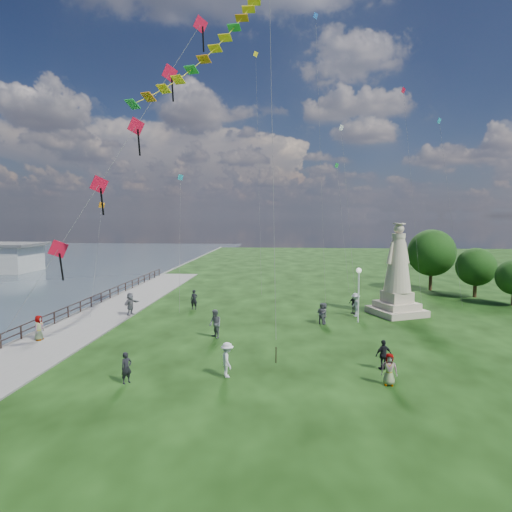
# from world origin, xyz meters

# --- Properties ---
(waterfront) EXTENTS (200.00, 200.00, 1.51)m
(waterfront) POSITION_xyz_m (-15.24, 8.99, -0.06)
(waterfront) COLOR #2D3944
(waterfront) RESTS_ON ground
(statue) EXTENTS (4.91, 4.91, 7.57)m
(statue) POSITION_xyz_m (10.11, 15.51, 2.86)
(statue) COLOR #C7B496
(statue) RESTS_ON ground
(lamppost) EXTENTS (0.39, 0.39, 4.22)m
(lamppost) POSITION_xyz_m (6.51, 12.63, 3.04)
(lamppost) COLOR silver
(lamppost) RESTS_ON ground
(tree_row) EXTENTS (9.02, 11.99, 6.70)m
(tree_row) POSITION_xyz_m (18.26, 25.61, 3.64)
(tree_row) COLOR #382314
(tree_row) RESTS_ON ground
(person_0) EXTENTS (0.64, 0.67, 1.54)m
(person_0) POSITION_xyz_m (-6.69, -0.46, 0.77)
(person_0) COLOR black
(person_0) RESTS_ON ground
(person_1) EXTENTS (1.03, 1.09, 1.92)m
(person_1) POSITION_xyz_m (-3.71, 7.58, 0.96)
(person_1) COLOR #595960
(person_1) RESTS_ON ground
(person_2) EXTENTS (0.95, 1.28, 1.77)m
(person_2) POSITION_xyz_m (-1.90, 0.75, 0.89)
(person_2) COLOR silver
(person_2) RESTS_ON ground
(person_3) EXTENTS (1.06, 0.81, 1.61)m
(person_3) POSITION_xyz_m (6.23, 2.42, 0.80)
(person_3) COLOR black
(person_3) RESTS_ON ground
(person_4) EXTENTS (0.82, 0.58, 1.56)m
(person_4) POSITION_xyz_m (6.04, 0.29, 0.78)
(person_4) COLOR #595960
(person_4) RESTS_ON ground
(person_5) EXTENTS (1.23, 1.86, 1.84)m
(person_5) POSITION_xyz_m (-11.67, 13.25, 0.92)
(person_5) COLOR #595960
(person_5) RESTS_ON ground
(person_6) EXTENTS (0.66, 0.47, 1.73)m
(person_6) POSITION_xyz_m (-7.07, 16.18, 0.86)
(person_6) COLOR black
(person_6) RESTS_ON ground
(person_7) EXTENTS (0.91, 0.84, 1.60)m
(person_7) POSITION_xyz_m (3.67, 11.90, 0.80)
(person_7) COLOR #595960
(person_7) RESTS_ON ground
(person_8) EXTENTS (0.84, 1.32, 1.91)m
(person_8) POSITION_xyz_m (6.61, 14.60, 0.95)
(person_8) COLOR silver
(person_8) RESTS_ON ground
(person_9) EXTENTS (0.98, 1.08, 1.66)m
(person_9) POSITION_xyz_m (6.61, 15.56, 0.83)
(person_9) COLOR black
(person_9) RESTS_ON ground
(person_10) EXTENTS (0.49, 0.80, 1.62)m
(person_10) POSITION_xyz_m (-15.00, 5.89, 0.81)
(person_10) COLOR #595960
(person_10) RESTS_ON ground
(person_11) EXTENTS (0.79, 1.53, 1.58)m
(person_11) POSITION_xyz_m (3.86, 12.13, 0.79)
(person_11) COLOR #595960
(person_11) RESTS_ON ground
(red_kite_train) EXTENTS (9.41, 9.35, 20.83)m
(red_kite_train) POSITION_xyz_m (-7.91, 4.58, 12.87)
(red_kite_train) COLOR black
(red_kite_train) RESTS_ON ground
(small_kites) EXTENTS (32.55, 18.25, 28.35)m
(small_kites) POSITION_xyz_m (2.91, 23.12, 14.55)
(small_kites) COLOR teal
(small_kites) RESTS_ON ground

